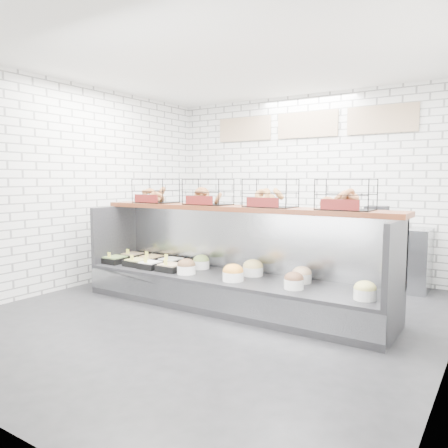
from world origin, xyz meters
The scene contains 5 objects.
ground centered at (0.00, 0.00, 0.00)m, with size 5.50×5.50×0.00m, color black.
room_shell centered at (0.00, 0.60, 2.06)m, with size 5.02×5.51×3.01m.
display_case centered at (-0.03, 0.34, 0.33)m, with size 4.00×0.90×1.20m.
bagel_shelf centered at (0.00, 0.52, 1.37)m, with size 4.10×0.50×0.40m.
prep_counter centered at (-0.01, 2.43, 0.47)m, with size 4.00×0.60×1.20m.
Camera 1 is at (2.87, -4.19, 1.59)m, focal length 35.00 mm.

